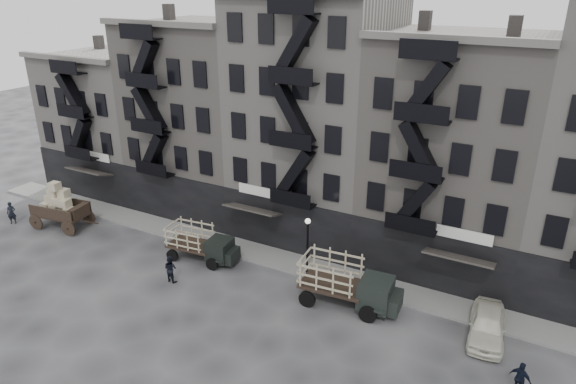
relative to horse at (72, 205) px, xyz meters
The scene contains 15 objects.
ground 18.69m from the horse, ahead, with size 140.00×140.00×0.00m, color #38383A.
sidewalk 18.62m from the horse, ahead, with size 55.00×2.50×0.15m, color slate.
building_west 9.34m from the horse, 100.85° to the left, with size 10.00×11.35×13.20m.
building_midwest 13.26m from the horse, 41.67° to the left, with size 10.00×11.35×16.20m.
building_center 21.47m from the horse, 22.29° to the left, with size 10.00×11.35×18.20m.
building_mideast 30.29m from the horse, 14.92° to the left, with size 10.00×11.35×16.20m.
lamp_post 21.64m from the horse, ahead, with size 0.36×0.36×4.28m.
horse is the anchor object (origin of this frame).
wagon 2.73m from the horse, 58.83° to the right, with size 4.65×2.93×3.69m.
stake_truck_west 14.09m from the horse, ahead, with size 5.15×2.51×2.50m.
stake_truck_east 24.98m from the horse, ahead, with size 6.09×2.85×2.98m.
car_east 32.77m from the horse, ahead, with size 1.84×4.58×1.56m, color silver.
pedestrian_west 4.43m from the horse, 126.34° to the right, with size 0.66×0.43×1.80m, color black.
pedestrian_mid 14.61m from the horse, 16.40° to the right, with size 0.88×0.69×1.81m, color black.
policeman 35.00m from the horse, ahead, with size 1.04×0.43×1.77m, color black.
Camera 1 is at (15.58, -23.25, 18.12)m, focal length 32.00 mm.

